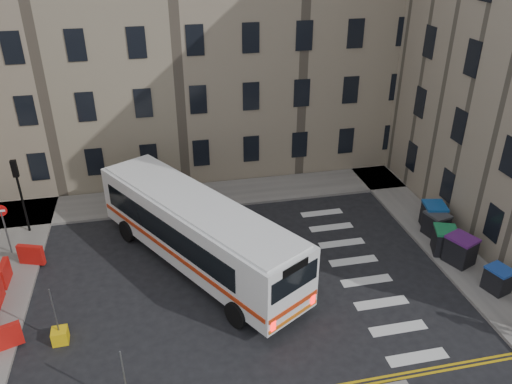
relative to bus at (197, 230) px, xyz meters
name	(u,v)px	position (x,y,z in m)	size (l,w,h in m)	color
ground	(277,276)	(3.46, -1.74, -1.97)	(120.00, 120.00, 0.00)	black
pavement_north	(143,202)	(-2.54, 6.86, -1.90)	(36.00, 3.20, 0.15)	slate
pavement_east	(412,213)	(12.46, 2.26, -1.90)	(2.40, 26.00, 0.15)	slate
terrace_north	(111,34)	(-3.54, 13.76, 6.65)	(38.30, 10.80, 17.20)	gray
traffic_light_nw	(19,185)	(-8.54, 4.76, 0.89)	(0.28, 0.22, 4.10)	black
no_entry_north	(3,219)	(-9.04, 2.76, 0.10)	(0.60, 0.08, 3.00)	#595B5E
roadworks_barriers	(6,293)	(-8.38, -1.24, -1.32)	(1.66, 6.26, 1.00)	red
bus	(197,230)	(0.00, 0.00, 0.00)	(8.83, 12.24, 3.42)	white
wheelie_bin_a	(498,279)	(12.74, -4.94, -1.24)	(1.17, 1.26, 1.15)	black
wheelie_bin_b	(460,250)	(12.29, -2.68, -1.12)	(1.51, 1.59, 1.40)	black
wheelie_bin_c	(444,240)	(12.01, -1.73, -1.15)	(1.41, 1.50, 1.33)	black
wheelie_bin_d	(436,224)	(12.45, -0.20, -1.18)	(1.24, 1.36, 1.27)	black
wheelie_bin_e	(433,216)	(12.68, 0.51, -1.12)	(1.34, 1.47, 1.40)	black
bollard_yellow	(60,336)	(-5.89, -4.00, -1.67)	(0.60, 0.60, 0.60)	yellow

